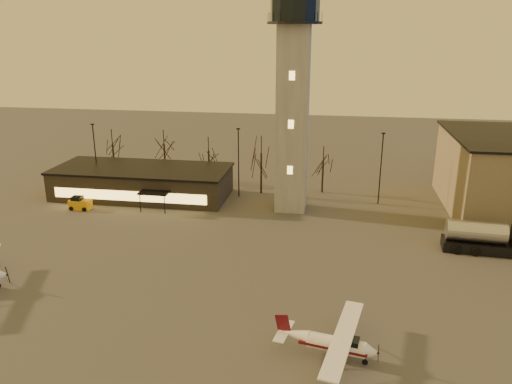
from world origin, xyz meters
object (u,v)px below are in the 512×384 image
service_cart (80,204)px  cessna_front (338,347)px  fuel_truck (487,240)px  terminal (142,182)px  control_tower (293,88)px

service_cart → cessna_front: bearing=-37.5°
fuel_truck → cessna_front: bearing=-122.4°
cessna_front → fuel_truck: (16.03, 21.63, 0.39)m
terminal → service_cart: terminal is taller
terminal → service_cart: size_ratio=8.92×
terminal → fuel_truck: size_ratio=2.67×
cessna_front → service_cart: 44.40m
terminal → cessna_front: 44.63m
terminal → fuel_truck: terminal is taller
control_tower → fuel_truck: 29.13m
service_cart → control_tower: bearing=10.3°
control_tower → terminal: control_tower is taller
fuel_truck → service_cart: 51.32m
control_tower → terminal: bearing=174.9°
terminal → cessna_front: (28.59, -34.25, -1.18)m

